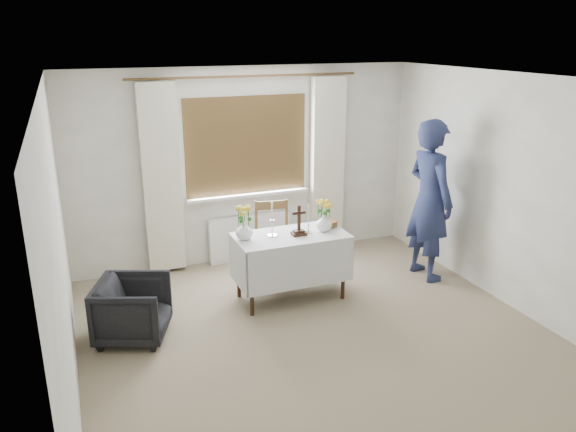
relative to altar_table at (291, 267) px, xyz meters
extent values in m
plane|color=gray|center=(-0.07, -1.15, -0.38)|extent=(5.00, 5.00, 0.00)
cube|color=white|center=(0.00, 0.00, 0.00)|extent=(1.24, 0.64, 0.76)
imported|color=black|center=(-1.76, -0.25, -0.08)|extent=(0.86, 0.85, 0.61)
imported|color=navy|center=(1.77, -0.04, 0.59)|extent=(0.51, 0.74, 1.95)
cube|color=white|center=(-0.07, 1.27, -0.08)|extent=(1.10, 0.10, 0.60)
imported|color=white|center=(-0.52, 0.06, 0.48)|extent=(0.23, 0.23, 0.20)
imported|color=white|center=(0.40, -0.01, 0.48)|extent=(0.22, 0.22, 0.19)
cylinder|color=brown|center=(0.52, 0.10, 0.41)|extent=(0.19, 0.19, 0.07)
camera|label=1|loc=(-2.17, -5.38, 2.50)|focal=35.00mm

